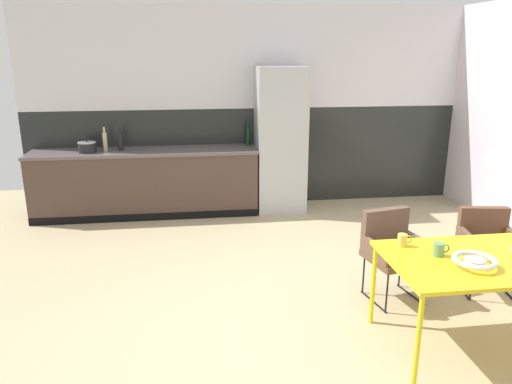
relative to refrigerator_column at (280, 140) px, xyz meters
name	(u,v)px	position (x,y,z in m)	size (l,w,h in m)	color
ground_plane	(306,330)	(-0.36, -3.17, -0.99)	(9.32, 9.32, 0.00)	tan
back_wall_splashback_dark	(252,156)	(-0.36, 0.36, -0.29)	(6.29, 0.12, 1.40)	black
back_wall_panel_upper	(251,57)	(-0.36, 0.36, 1.11)	(6.29, 0.12, 1.40)	silver
kitchen_counter	(147,182)	(-1.85, 0.00, -0.54)	(3.03, 0.63, 0.90)	#46352C
refrigerator_column	(280,140)	(0.00, 0.00, 0.00)	(0.67, 0.60, 1.99)	#ADAFB2
dining_table	(492,263)	(0.95, -3.54, -0.31)	(1.56, 0.90, 0.73)	yellow
armchair_by_stool	(487,239)	(1.49, -2.66, -0.49)	(0.55, 0.54, 0.77)	brown
armchair_facing_counter	(391,244)	(0.54, -2.69, -0.48)	(0.56, 0.55, 0.81)	brown
fruit_bowl	(475,261)	(0.72, -3.67, -0.22)	(0.31, 0.31, 0.07)	silver
mug_wide_latte	(403,240)	(0.38, -3.24, -0.22)	(0.12, 0.08, 0.10)	gold
mug_tall_blue	(439,249)	(0.57, -3.45, -0.22)	(0.13, 0.08, 0.10)	#5B8456
cooking_pot	(87,147)	(-2.58, -0.04, -0.02)	(0.24, 0.24, 0.16)	black
bottle_wine_green	(105,141)	(-2.36, 0.00, 0.04)	(0.06, 0.06, 0.32)	tan
bottle_oil_tall	(248,135)	(-0.43, 0.17, 0.05)	(0.06, 0.06, 0.35)	#0F3319
bottle_vinegar_dark	(120,142)	(-2.16, 0.02, 0.03)	(0.07, 0.07, 0.30)	black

